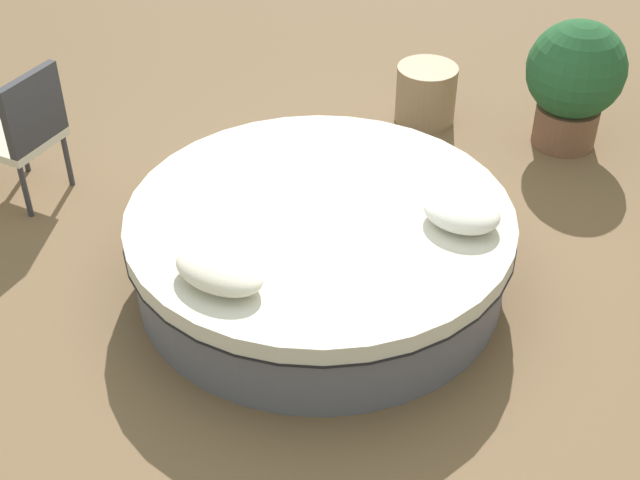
{
  "coord_description": "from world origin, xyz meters",
  "views": [
    {
      "loc": [
        2.3,
        -3.56,
        3.55
      ],
      "look_at": [
        0.0,
        0.0,
        0.32
      ],
      "focal_mm": 48.92,
      "sensor_mm": 36.0,
      "label": 1
    }
  ],
  "objects_px": {
    "patio_chair": "(25,128)",
    "planter": "(574,78)",
    "throw_pillow_0": "(219,271)",
    "round_bed": "(320,246)",
    "throw_pillow_1": "(462,212)",
    "side_table": "(426,94)"
  },
  "relations": [
    {
      "from": "throw_pillow_0",
      "to": "side_table",
      "type": "xyz_separation_m",
      "value": [
        -0.3,
        3.04,
        -0.38
      ]
    },
    {
      "from": "throw_pillow_0",
      "to": "throw_pillow_1",
      "type": "bearing_deg",
      "value": 54.4
    },
    {
      "from": "throw_pillow_1",
      "to": "round_bed",
      "type": "bearing_deg",
      "value": -155.17
    },
    {
      "from": "patio_chair",
      "to": "planter",
      "type": "xyz_separation_m",
      "value": [
        2.9,
        2.75,
        0.0
      ]
    },
    {
      "from": "planter",
      "to": "round_bed",
      "type": "bearing_deg",
      "value": -105.71
    },
    {
      "from": "throw_pillow_1",
      "to": "side_table",
      "type": "distance_m",
      "value": 2.21
    },
    {
      "from": "throw_pillow_1",
      "to": "throw_pillow_0",
      "type": "bearing_deg",
      "value": -125.6
    },
    {
      "from": "throw_pillow_0",
      "to": "round_bed",
      "type": "bearing_deg",
      "value": 83.43
    },
    {
      "from": "round_bed",
      "to": "patio_chair",
      "type": "relative_size",
      "value": 2.4
    },
    {
      "from": "throw_pillow_0",
      "to": "side_table",
      "type": "relative_size",
      "value": 1.1
    },
    {
      "from": "patio_chair",
      "to": "throw_pillow_1",
      "type": "bearing_deg",
      "value": -83.78
    },
    {
      "from": "patio_chair",
      "to": "planter",
      "type": "height_order",
      "value": "planter"
    },
    {
      "from": "round_bed",
      "to": "throw_pillow_0",
      "type": "bearing_deg",
      "value": -96.57
    },
    {
      "from": "side_table",
      "to": "patio_chair",
      "type": "bearing_deg",
      "value": -125.9
    },
    {
      "from": "round_bed",
      "to": "throw_pillow_1",
      "type": "bearing_deg",
      "value": 24.83
    },
    {
      "from": "throw_pillow_0",
      "to": "patio_chair",
      "type": "distance_m",
      "value": 2.18
    },
    {
      "from": "throw_pillow_1",
      "to": "planter",
      "type": "xyz_separation_m",
      "value": [
        -0.07,
        2.1,
        -0.05
      ]
    },
    {
      "from": "round_bed",
      "to": "planter",
      "type": "bearing_deg",
      "value": 74.29
    },
    {
      "from": "planter",
      "to": "patio_chair",
      "type": "bearing_deg",
      "value": -136.48
    },
    {
      "from": "patio_chair",
      "to": "planter",
      "type": "distance_m",
      "value": 4.0
    },
    {
      "from": "patio_chair",
      "to": "throw_pillow_0",
      "type": "bearing_deg",
      "value": -110.57
    },
    {
      "from": "side_table",
      "to": "planter",
      "type": "bearing_deg",
      "value": 13.13
    }
  ]
}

